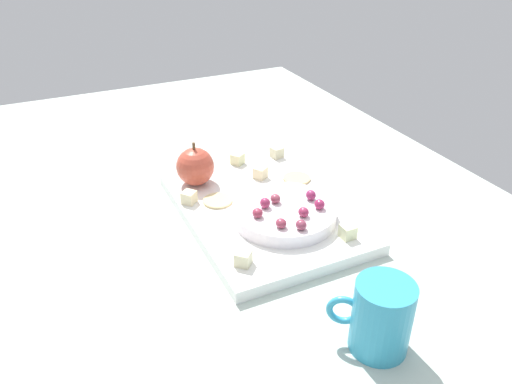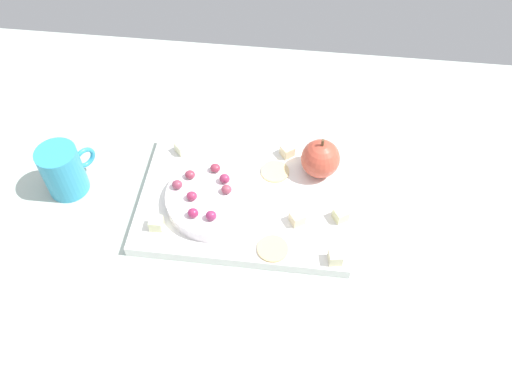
# 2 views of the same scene
# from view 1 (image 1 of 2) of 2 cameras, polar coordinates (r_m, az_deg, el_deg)

# --- Properties ---
(table) EXTENTS (1.41, 0.86, 0.04)m
(table) POSITION_cam_1_polar(r_m,az_deg,el_deg) (0.87, -0.58, -2.45)
(table) COLOR #ADBCB1
(table) RESTS_ON ground
(platter) EXTENTS (0.35, 0.24, 0.02)m
(platter) POSITION_cam_1_polar(r_m,az_deg,el_deg) (0.82, 0.74, -2.17)
(platter) COLOR white
(platter) RESTS_ON table
(serving_dish) EXTENTS (0.16, 0.16, 0.02)m
(serving_dish) POSITION_cam_1_polar(r_m,az_deg,el_deg) (0.78, 3.23, -2.39)
(serving_dish) COLOR white
(serving_dish) RESTS_ON platter
(apple_whole) EXTENTS (0.07, 0.07, 0.07)m
(apple_whole) POSITION_cam_1_polar(r_m,az_deg,el_deg) (0.87, -6.94, 2.89)
(apple_whole) COLOR #C04A37
(apple_whole) RESTS_ON platter
(apple_stem) EXTENTS (0.01, 0.01, 0.01)m
(apple_stem) POSITION_cam_1_polar(r_m,az_deg,el_deg) (0.85, -7.10, 5.22)
(apple_stem) COLOR brown
(apple_stem) RESTS_ON apple_whole
(cheese_cube_0) EXTENTS (0.03, 0.03, 0.02)m
(cheese_cube_0) POSITION_cam_1_polar(r_m,az_deg,el_deg) (0.69, -1.46, -7.56)
(cheese_cube_0) COLOR beige
(cheese_cube_0) RESTS_ON platter
(cheese_cube_1) EXTENTS (0.02, 0.02, 0.02)m
(cheese_cube_1) POSITION_cam_1_polar(r_m,az_deg,el_deg) (0.97, 2.38, 4.54)
(cheese_cube_1) COLOR beige
(cheese_cube_1) RESTS_ON platter
(cheese_cube_2) EXTENTS (0.02, 0.02, 0.02)m
(cheese_cube_2) POSITION_cam_1_polar(r_m,az_deg,el_deg) (0.75, 10.40, -4.47)
(cheese_cube_2) COLOR beige
(cheese_cube_2) RESTS_ON platter
(cheese_cube_3) EXTENTS (0.03, 0.03, 0.02)m
(cheese_cube_3) POSITION_cam_1_polar(r_m,az_deg,el_deg) (0.89, 0.49, 2.20)
(cheese_cube_3) COLOR beige
(cheese_cube_3) RESTS_ON platter
(cheese_cube_4) EXTENTS (0.03, 0.03, 0.02)m
(cheese_cube_4) POSITION_cam_1_polar(r_m,az_deg,el_deg) (0.83, -7.63, -0.61)
(cheese_cube_4) COLOR beige
(cheese_cube_4) RESTS_ON platter
(cheese_cube_5) EXTENTS (0.03, 0.03, 0.02)m
(cheese_cube_5) POSITION_cam_1_polar(r_m,az_deg,el_deg) (0.94, -2.12, 3.80)
(cheese_cube_5) COLOR beige
(cheese_cube_5) RESTS_ON platter
(cracker_0) EXTENTS (0.05, 0.05, 0.00)m
(cracker_0) POSITION_cam_1_polar(r_m,az_deg,el_deg) (0.82, -4.29, -1.12)
(cracker_0) COLOR #D9C085
(cracker_0) RESTS_ON platter
(cracker_1) EXTENTS (0.05, 0.05, 0.00)m
(cracker_1) POSITION_cam_1_polar(r_m,az_deg,el_deg) (0.89, 4.66, 1.54)
(cracker_1) COLOR #DAB77F
(cracker_1) RESTS_ON platter
(grape_0) EXTENTS (0.02, 0.02, 0.01)m
(grape_0) POSITION_cam_1_polar(r_m,az_deg,el_deg) (0.72, 5.17, -3.75)
(grape_0) COLOR #8A384E
(grape_0) RESTS_ON serving_dish
(grape_1) EXTENTS (0.02, 0.02, 0.01)m
(grape_1) POSITION_cam_1_polar(r_m,az_deg,el_deg) (0.78, 2.22, -0.75)
(grape_1) COLOR #943E51
(grape_1) RESTS_ON serving_dish
(grape_2) EXTENTS (0.02, 0.02, 0.02)m
(grape_2) POSITION_cam_1_polar(r_m,az_deg,el_deg) (0.77, 7.24, -1.40)
(grape_2) COLOR #9A2652
(grape_2) RESTS_ON serving_dish
(grape_3) EXTENTS (0.02, 0.02, 0.01)m
(grape_3) POSITION_cam_1_polar(r_m,az_deg,el_deg) (0.74, 0.18, -2.40)
(grape_3) COLOR #953046
(grape_3) RESTS_ON serving_dish
(grape_4) EXTENTS (0.02, 0.02, 0.02)m
(grape_4) POSITION_cam_1_polar(r_m,az_deg,el_deg) (0.77, 1.04, -1.26)
(grape_4) COLOR #982D52
(grape_4) RESTS_ON serving_dish
(grape_5) EXTENTS (0.02, 0.02, 0.01)m
(grape_5) POSITION_cam_1_polar(r_m,az_deg,el_deg) (0.72, 2.87, -3.57)
(grape_5) COLOR #913549
(grape_5) RESTS_ON serving_dish
(grape_6) EXTENTS (0.02, 0.02, 0.02)m
(grape_6) POSITION_cam_1_polar(r_m,az_deg,el_deg) (0.79, 6.27, -0.35)
(grape_6) COLOR #932A59
(grape_6) RESTS_ON serving_dish
(grape_7) EXTENTS (0.02, 0.02, 0.01)m
(grape_7) POSITION_cam_1_polar(r_m,az_deg,el_deg) (0.75, 5.43, -2.30)
(grape_7) COLOR #962B4E
(grape_7) RESTS_ON serving_dish
(cup) EXTENTS (0.08, 0.09, 0.09)m
(cup) POSITION_cam_1_polar(r_m,az_deg,el_deg) (0.60, 14.30, -13.50)
(cup) COLOR teal
(cup) RESTS_ON table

